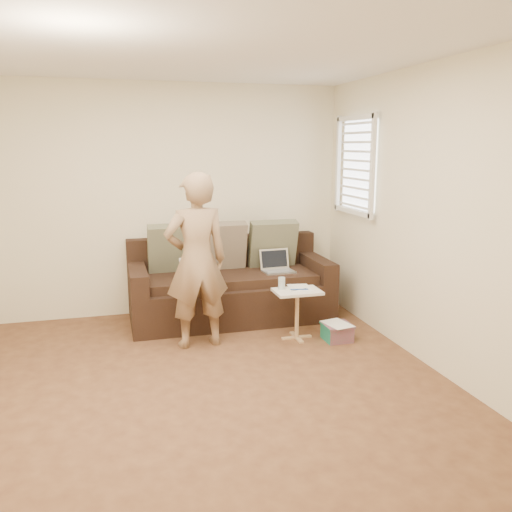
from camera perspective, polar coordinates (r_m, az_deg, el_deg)
name	(u,v)px	position (r m, az deg, el deg)	size (l,w,h in m)	color
floor	(206,393)	(4.38, -5.36, -14.27)	(4.50, 4.50, 0.00)	#4C2C1C
ceiling	(199,44)	(4.00, -6.11, 21.50)	(4.50, 4.50, 0.00)	white
wall_back	(168,200)	(6.20, -9.31, 5.85)	(4.00, 4.00, 0.00)	beige
wall_front	(316,328)	(1.87, 6.37, -7.56)	(4.00, 4.00, 0.00)	beige
wall_right	(439,220)	(4.75, 18.83, 3.63)	(4.50, 4.50, 0.00)	beige
window_blinds	(356,165)	(5.99, 10.54, 9.44)	(0.12, 0.88, 1.08)	white
sofa	(230,282)	(5.99, -2.72, -2.73)	(2.20, 0.95, 0.85)	black
pillow_left	(173,249)	(6.02, -8.79, 0.78)	(0.55, 0.14, 0.55)	#565C44
pillow_mid	(222,246)	(6.10, -3.65, 1.04)	(0.55, 0.14, 0.55)	#6C5E4D
pillow_right	(273,244)	(6.23, 1.79, 1.29)	(0.55, 0.14, 0.55)	#565C44
laptop_silver	(279,272)	(6.01, 2.41, -1.73)	(0.34, 0.25, 0.23)	#B7BABC
laptop_white	(199,279)	(5.74, -6.07, -2.43)	(0.32, 0.23, 0.23)	white
person	(197,261)	(5.11, -6.32, -0.50)	(0.61, 0.42, 1.68)	olive
side_table	(297,314)	(5.43, 4.36, -6.19)	(0.46, 0.32, 0.50)	silver
drinking_glass	(282,283)	(5.37, 2.74, -2.90)	(0.07, 0.07, 0.12)	silver
scissors	(299,289)	(5.35, 4.61, -3.56)	(0.18, 0.10, 0.02)	silver
paper_on_table	(300,288)	(5.43, 4.65, -3.38)	(0.21, 0.30, 0.00)	white
striped_box	(337,332)	(5.47, 8.60, -7.96)	(0.28, 0.28, 0.17)	#C21D50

